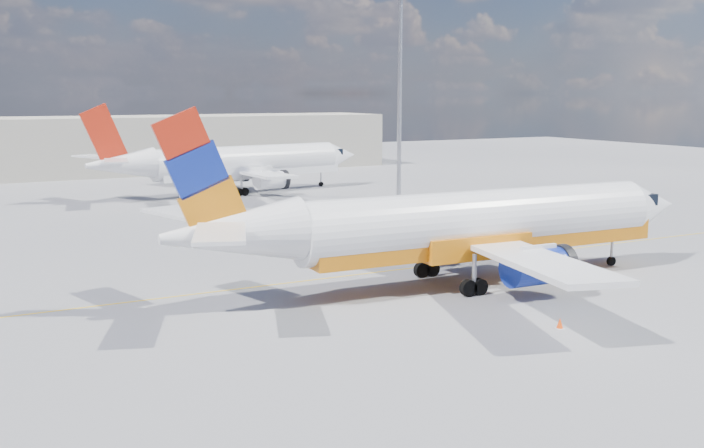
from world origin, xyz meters
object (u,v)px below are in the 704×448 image
traffic_cone (560,323)px  second_jet (239,163)px  main_jet (465,225)px  gse_tug (537,251)px

traffic_cone → second_jet: bearing=86.0°
main_jet → second_jet: (2.84, 47.29, -0.14)m
main_jet → traffic_cone: 10.16m
gse_tug → traffic_cone: size_ratio=5.42×
second_jet → traffic_cone: second_jet is taller
second_jet → traffic_cone: 57.06m
gse_tug → traffic_cone: bearing=-145.9°
main_jet → gse_tug: 8.32m
main_jet → second_jet: main_jet is taller
main_jet → gse_tug: (7.56, 2.20, -2.69)m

